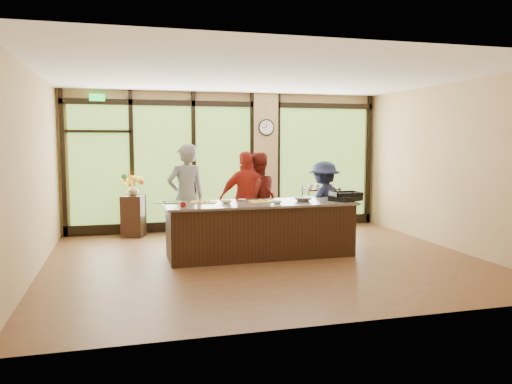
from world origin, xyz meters
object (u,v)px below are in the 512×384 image
cook_left (186,197)px  flower_stand (133,216)px  bar_cart (321,203)px  cook_right (324,203)px  roasting_pan (345,198)px  island_base (260,230)px

cook_left → flower_stand: 1.88m
cook_left → bar_cart: size_ratio=1.84×
cook_left → cook_right: 2.62m
cook_left → roasting_pan: bearing=146.8°
island_base → roasting_pan: roasting_pan is taller
island_base → roasting_pan: size_ratio=6.32×
cook_left → roasting_pan: size_ratio=3.90×
island_base → cook_left: cook_left is taller
roasting_pan → flower_stand: (-3.55, 2.48, -0.54)m
cook_right → roasting_pan: 0.86m
island_base → flower_stand: bearing=131.5°
island_base → cook_right: 1.64m
flower_stand → bar_cart: size_ratio=0.81×
island_base → cook_left: bearing=147.2°
flower_stand → bar_cart: (3.91, -0.48, 0.20)m
roasting_pan → bar_cart: size_ratio=0.47×
cook_left → island_base: bearing=132.8°
bar_cart → roasting_pan: bearing=-105.4°
cook_right → island_base: bearing=1.6°
roasting_pan → flower_stand: size_ratio=0.58×
island_base → bar_cart: bar_cart is taller
cook_left → flower_stand: (-0.89, 1.57, -0.53)m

